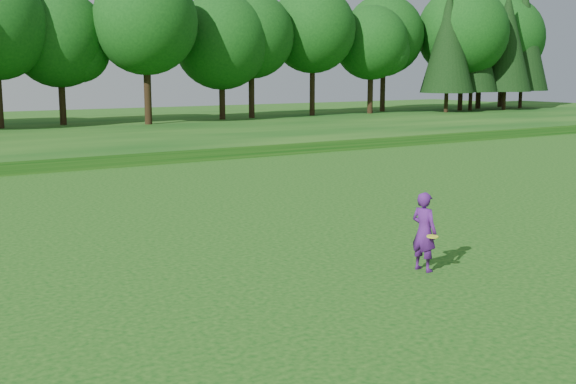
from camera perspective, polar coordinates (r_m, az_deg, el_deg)
ground at (r=17.15m, az=6.67°, el=-5.36°), size 140.00×140.00×0.00m
berm at (r=48.11m, az=-20.07°, el=4.11°), size 130.00×30.00×0.60m
walking_path at (r=34.69m, az=-14.82°, el=2.00°), size 130.00×1.60×0.04m
treeline at (r=51.97m, az=-21.59°, el=13.01°), size 104.00×7.00×15.00m
woman at (r=16.24m, az=10.70°, el=-3.10°), size 0.51×0.84×1.77m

